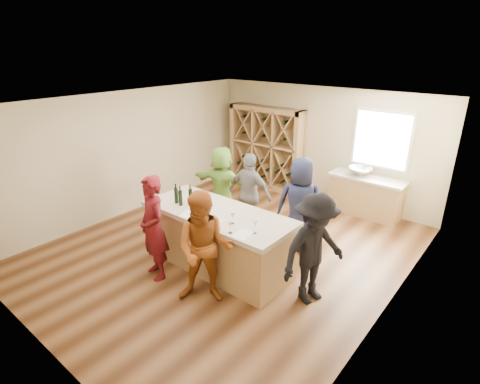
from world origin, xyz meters
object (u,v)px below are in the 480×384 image
Objects in this scene: wine_bottle_a at (176,195)px; person_far_mid at (250,194)px; person_near_right at (205,248)px; person_server at (314,249)px; wine_bottle_e at (203,203)px; wine_rack at (266,148)px; person_far_left at (222,184)px; wine_bottle_d at (192,202)px; person_far_right at (300,205)px; sink at (360,171)px; wine_bottle_b at (180,198)px; person_near_left at (153,228)px; tasting_counter_base at (218,241)px; wine_bottle_c at (191,197)px.

person_far_mid reaches higher than wine_bottle_a.
person_server is (1.27, 1.03, -0.01)m from person_near_right.
person_near_right reaches higher than wine_bottle_e.
wine_rack reaches higher than person_far_left.
person_far_right is at bearing 54.94° from wine_bottle_d.
person_server is at bearing -46.13° from wine_rack.
wine_bottle_b is at bearing -111.97° from sink.
wine_rack reaches higher than person_far_right.
person_near_left is 2.62m from person_server.
tasting_counter_base is at bearing 71.60° from person_near_left.
person_server is 3.23m from person_far_left.
wine_bottle_b is at bearing 119.78° from person_near_right.
sink is 0.21× the size of tasting_counter_base.
person_far_mid is at bearing -61.05° from wine_rack.
tasting_counter_base is at bearing 18.23° from wine_bottle_b.
wine_bottle_c is at bearing -172.91° from tasting_counter_base.
wine_bottle_a is 2.31m from person_far_right.
wine_rack reaches higher than person_near_right.
person_far_left reaches higher than wine_bottle_d.
wine_bottle_b is 1.00× the size of wine_bottle_d.
person_near_right is 0.98× the size of person_far_right.
person_near_right is at bearing 107.85° from person_far_mid.
wine_rack reaches higher than person_near_left.
wine_bottle_b is 0.28m from wine_bottle_d.
sink is at bearing -124.73° from person_far_right.
wine_bottle_e is 0.16× the size of person_far_mid.
wine_bottle_a is 0.17× the size of person_far_left.
wine_bottle_b is 0.97× the size of wine_bottle_c.
wine_bottle_e is 2.03m from person_server.
wine_rack reaches higher than person_far_mid.
wine_bottle_a is 2.62m from person_server.
wine_bottle_d reaches higher than sink.
wine_bottle_d is 1.11m from person_near_right.
tasting_counter_base is at bearing -65.60° from wine_rack.
person_near_left is at bearing 132.88° from person_server.
person_server is (1.75, 0.22, 0.39)m from tasting_counter_base.
wine_bottle_d is 2.06m from person_far_right.
wine_bottle_d is 0.15× the size of person_near_right.
wine_bottle_a is 0.16× the size of person_near_left.
wine_bottle_a reaches higher than wine_bottle_d.
person_far_mid reaches higher than wine_bottle_b.
wine_bottle_a is at bearing -113.75° from sink.
sink is 0.32× the size of person_far_left.
tasting_counter_base is 1.81m from person_server.
person_server is at bearing 145.35° from person_far_left.
person_near_right is at bearing -95.72° from sink.
person_server reaches higher than person_far_mid.
wine_bottle_c is 1.33m from person_near_right.
wine_bottle_d is at bearing 119.30° from person_server.
person_far_right reaches higher than wine_bottle_a.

